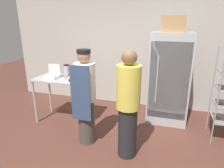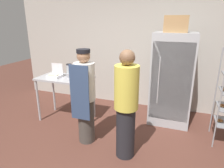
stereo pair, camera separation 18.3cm
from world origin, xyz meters
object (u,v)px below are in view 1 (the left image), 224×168
object	(u,v)px
donut_box	(52,76)
binder_stack	(78,77)
blender_pitcher	(67,72)
person_customer	(128,105)
refrigerator	(169,79)
person_baker	(85,97)
cardboard_storage_box	(173,24)

from	to	relation	value
donut_box	binder_stack	world-z (taller)	donut_box
blender_pitcher	person_customer	size ratio (longest dim) A/B	0.16
donut_box	blender_pitcher	xyz separation A→B (m)	(0.27, 0.13, 0.07)
refrigerator	person_baker	xyz separation A→B (m)	(-1.29, -1.23, -0.07)
blender_pitcher	person_customer	xyz separation A→B (m)	(1.44, -0.82, -0.20)
donut_box	blender_pitcher	bearing A→B (deg)	25.13
blender_pitcher	cardboard_storage_box	xyz separation A→B (m)	(1.98, 0.50, 0.92)
donut_box	person_baker	distance (m)	1.12
blender_pitcher	donut_box	bearing A→B (deg)	-154.87
binder_stack	person_customer	distance (m)	1.37
binder_stack	refrigerator	bearing A→B (deg)	21.14
blender_pitcher	person_baker	xyz separation A→B (m)	(0.69, -0.67, -0.21)
refrigerator	donut_box	distance (m)	2.36
blender_pitcher	person_baker	world-z (taller)	person_baker
donut_box	binder_stack	distance (m)	0.56
blender_pitcher	cardboard_storage_box	bearing A→B (deg)	14.30
donut_box	cardboard_storage_box	distance (m)	2.54
binder_stack	person_customer	bearing A→B (deg)	-32.18
binder_stack	cardboard_storage_box	xyz separation A→B (m)	(1.69, 0.60, 0.97)
person_customer	binder_stack	bearing A→B (deg)	147.82
refrigerator	blender_pitcher	world-z (taller)	refrigerator
person_baker	binder_stack	bearing A→B (deg)	125.23
cardboard_storage_box	person_customer	xyz separation A→B (m)	(-0.53, -1.33, -1.12)
binder_stack	blender_pitcher	bearing A→B (deg)	161.36
donut_box	person_customer	xyz separation A→B (m)	(1.71, -0.70, -0.12)
donut_box	blender_pitcher	world-z (taller)	blender_pitcher
donut_box	cardboard_storage_box	bearing A→B (deg)	15.68
refrigerator	person_customer	size ratio (longest dim) A/B	1.10
binder_stack	person_baker	bearing A→B (deg)	-54.77
donut_box	cardboard_storage_box	world-z (taller)	cardboard_storage_box
person_baker	person_customer	size ratio (longest dim) A/B	0.97
donut_box	person_customer	world-z (taller)	person_customer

